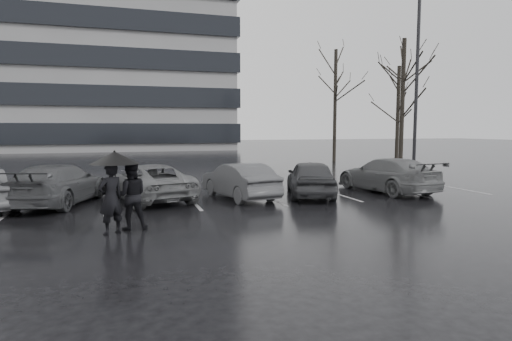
{
  "coord_description": "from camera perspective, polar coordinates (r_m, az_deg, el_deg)",
  "views": [
    {
      "loc": [
        -4.34,
        -12.87,
        2.52
      ],
      "look_at": [
        -0.16,
        1.0,
        1.1
      ],
      "focal_mm": 30.0,
      "sensor_mm": 36.0,
      "label": 1
    }
  ],
  "objects": [
    {
      "name": "ground",
      "position": [
        13.82,
        1.82,
        -4.91
      ],
      "size": [
        160.0,
        160.0,
        0.0
      ],
      "primitive_type": "plane",
      "color": "black",
      "rests_on": "ground"
    },
    {
      "name": "car_main",
      "position": [
        16.13,
        7.29,
        -0.99
      ],
      "size": [
        2.77,
        4.31,
        1.37
      ],
      "primitive_type": "imported",
      "rotation": [
        0.0,
        0.0,
        2.83
      ],
      "color": "black",
      "rests_on": "ground"
    },
    {
      "name": "car_west_a",
      "position": [
        15.52,
        -2.25,
        -1.36
      ],
      "size": [
        2.18,
        4.1,
        1.28
      ],
      "primitive_type": "imported",
      "rotation": [
        0.0,
        0.0,
        3.36
      ],
      "color": "#2C2C2E",
      "rests_on": "ground"
    },
    {
      "name": "car_west_b",
      "position": [
        15.57,
        -14.06,
        -1.51
      ],
      "size": [
        3.28,
        5.0,
        1.28
      ],
      "primitive_type": "imported",
      "rotation": [
        0.0,
        0.0,
        3.41
      ],
      "color": "#464648",
      "rests_on": "ground"
    },
    {
      "name": "car_west_c",
      "position": [
        15.68,
        -24.86,
        -1.68
      ],
      "size": [
        3.17,
        5.0,
        1.35
      ],
      "primitive_type": "imported",
      "rotation": [
        0.0,
        0.0,
        2.85
      ],
      "color": "black",
      "rests_on": "ground"
    },
    {
      "name": "car_east",
      "position": [
        17.89,
        17.02,
        -0.55
      ],
      "size": [
        2.5,
        4.9,
        1.36
      ],
      "primitive_type": "imported",
      "rotation": [
        0.0,
        0.0,
        3.27
      ],
      "color": "#464648",
      "rests_on": "ground"
    },
    {
      "name": "pedestrian_left",
      "position": [
        10.79,
        -18.79,
        -3.57
      ],
      "size": [
        0.75,
        0.68,
        1.72
      ],
      "primitive_type": "imported",
      "rotation": [
        0.0,
        0.0,
        3.7
      ],
      "color": "black",
      "rests_on": "ground"
    },
    {
      "name": "pedestrian_right",
      "position": [
        11.14,
        -16.39,
        -3.21
      ],
      "size": [
        0.86,
        0.68,
        1.72
      ],
      "primitive_type": "imported",
      "rotation": [
        0.0,
        0.0,
        3.18
      ],
      "color": "black",
      "rests_on": "ground"
    },
    {
      "name": "umbrella",
      "position": [
        10.84,
        -18.33,
        1.62
      ],
      "size": [
        1.18,
        1.18,
        2.0
      ],
      "color": "black",
      "rests_on": "ground"
    },
    {
      "name": "lamp_post",
      "position": [
        24.53,
        20.6,
        10.1
      ],
      "size": [
        0.55,
        0.55,
        10.04
      ],
      "rotation": [
        0.0,
        0.0,
        -0.14
      ],
      "color": "gray",
      "rests_on": "ground"
    },
    {
      "name": "stall_stripes",
      "position": [
        15.98,
        -3.78,
        -3.48
      ],
      "size": [
        19.72,
        5.0,
        0.0
      ],
      "color": "#949496",
      "rests_on": "ground"
    },
    {
      "name": "tree_east",
      "position": [
        28.15,
        18.93,
        8.31
      ],
      "size": [
        0.26,
        0.26,
        8.0
      ],
      "primitive_type": "cylinder",
      "color": "black",
      "rests_on": "ground"
    },
    {
      "name": "tree_ne",
      "position": [
        32.84,
        18.38,
        7.03
      ],
      "size": [
        0.26,
        0.26,
        7.0
      ],
      "primitive_type": "cylinder",
      "color": "black",
      "rests_on": "ground"
    },
    {
      "name": "tree_north",
      "position": [
        33.63,
        10.49,
        8.45
      ],
      "size": [
        0.26,
        0.26,
        8.5
      ],
      "primitive_type": "cylinder",
      "color": "black",
      "rests_on": "ground"
    }
  ]
}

